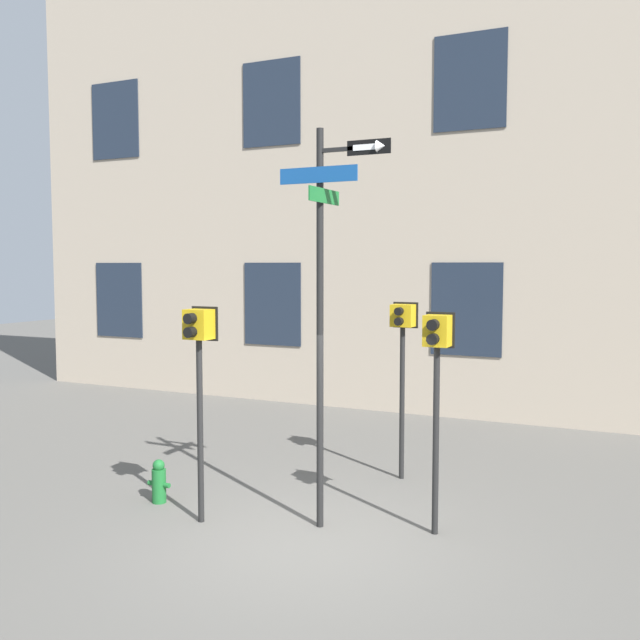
{
  "coord_description": "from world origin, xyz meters",
  "views": [
    {
      "loc": [
        3.69,
        -7.55,
        3.39
      ],
      "look_at": [
        -0.14,
        0.59,
        2.69
      ],
      "focal_mm": 40.0,
      "sensor_mm": 36.0,
      "label": 1
    }
  ],
  "objects_px": {
    "pedestrian_signal_right": "(437,362)",
    "fire_hydrant": "(159,482)",
    "pedestrian_signal_across": "(402,341)",
    "pedestrian_signal_left": "(199,353)",
    "street_sign_pole": "(325,293)"
  },
  "relations": [
    {
      "from": "street_sign_pole",
      "to": "pedestrian_signal_right",
      "type": "height_order",
      "value": "street_sign_pole"
    },
    {
      "from": "street_sign_pole",
      "to": "pedestrian_signal_across",
      "type": "relative_size",
      "value": 1.82
    },
    {
      "from": "pedestrian_signal_right",
      "to": "pedestrian_signal_across",
      "type": "xyz_separation_m",
      "value": [
        -1.13,
        2.04,
        0.01
      ]
    },
    {
      "from": "pedestrian_signal_left",
      "to": "fire_hydrant",
      "type": "xyz_separation_m",
      "value": [
        -0.98,
        0.38,
        -1.94
      ]
    },
    {
      "from": "fire_hydrant",
      "to": "pedestrian_signal_right",
      "type": "bearing_deg",
      "value": 7.63
    },
    {
      "from": "pedestrian_signal_across",
      "to": "fire_hydrant",
      "type": "bearing_deg",
      "value": -137.07
    },
    {
      "from": "pedestrian_signal_across",
      "to": "pedestrian_signal_right",
      "type": "bearing_deg",
      "value": -61.0
    },
    {
      "from": "pedestrian_signal_right",
      "to": "fire_hydrant",
      "type": "distance_m",
      "value": 4.35
    },
    {
      "from": "pedestrian_signal_right",
      "to": "fire_hydrant",
      "type": "height_order",
      "value": "pedestrian_signal_right"
    },
    {
      "from": "pedestrian_signal_right",
      "to": "pedestrian_signal_across",
      "type": "bearing_deg",
      "value": 119.0
    },
    {
      "from": "pedestrian_signal_right",
      "to": "fire_hydrant",
      "type": "relative_size",
      "value": 4.49
    },
    {
      "from": "street_sign_pole",
      "to": "pedestrian_signal_left",
      "type": "height_order",
      "value": "street_sign_pole"
    },
    {
      "from": "pedestrian_signal_left",
      "to": "pedestrian_signal_right",
      "type": "bearing_deg",
      "value": 17.21
    },
    {
      "from": "pedestrian_signal_left",
      "to": "fire_hydrant",
      "type": "distance_m",
      "value": 2.21
    },
    {
      "from": "street_sign_pole",
      "to": "pedestrian_signal_right",
      "type": "distance_m",
      "value": 1.64
    }
  ]
}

